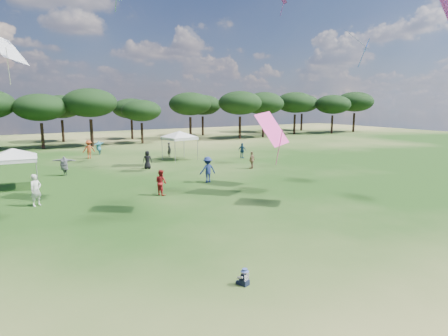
{
  "coord_description": "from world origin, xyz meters",
  "views": [
    {
      "loc": [
        -6.77,
        -7.07,
        5.77
      ],
      "look_at": [
        0.94,
        6.0,
        3.1
      ],
      "focal_mm": 30.0,
      "sensor_mm": 36.0,
      "label": 1
    }
  ],
  "objects": [
    {
      "name": "ground",
      "position": [
        0.0,
        0.0,
        0.0
      ],
      "size": [
        140.0,
        140.0,
        0.0
      ],
      "primitive_type": "plane",
      "color": "#214514",
      "rests_on": "ground"
    },
    {
      "name": "festival_crowd",
      "position": [
        -2.37,
        24.99,
        0.86
      ],
      "size": [
        30.1,
        22.38,
        1.93
      ],
      "color": "beige",
      "rests_on": "ground"
    },
    {
      "name": "tent_right",
      "position": [
        8.45,
        27.5,
        2.81
      ],
      "size": [
        5.57,
        5.57,
        3.24
      ],
      "rotation": [
        0.0,
        0.0,
        0.12
      ],
      "color": "gray",
      "rests_on": "ground"
    },
    {
      "name": "tent_left",
      "position": [
        -6.35,
        21.32,
        2.63
      ],
      "size": [
        5.73,
        5.73,
        3.06
      ],
      "rotation": [
        0.0,
        0.0,
        -0.06
      ],
      "color": "gray",
      "rests_on": "ground"
    },
    {
      "name": "tree_line",
      "position": [
        2.39,
        47.41,
        5.42
      ],
      "size": [
        108.78,
        17.63,
        7.77
      ],
      "color": "black",
      "rests_on": "ground"
    },
    {
      "name": "toddler",
      "position": [
        -0.55,
        2.2,
        0.25
      ],
      "size": [
        0.41,
        0.45,
        0.56
      ],
      "rotation": [
        0.0,
        0.0,
        0.3
      ],
      "color": "black",
      "rests_on": "ground"
    }
  ]
}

